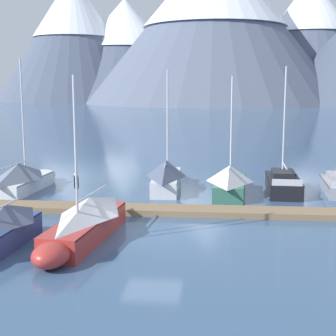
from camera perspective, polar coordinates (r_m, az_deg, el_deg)
ground_plane at (r=21.95m, az=-1.78°, el=-7.72°), size 700.00×700.00×0.00m
mountain_west_summit at (r=210.63m, az=-10.65°, el=14.67°), size 61.79×61.79×49.63m
mountain_central_massif at (r=211.23m, az=-4.90°, el=13.48°), size 70.17×70.17×40.78m
mountain_shoulder_ridge at (r=185.41m, az=5.31°, el=16.62°), size 91.58×91.58×55.92m
mountain_east_summit at (r=205.80m, az=15.80°, el=14.20°), size 64.53×64.53×47.29m
dock at (r=25.73m, az=-0.50°, el=-4.81°), size 21.87×1.98×0.30m
sailboat_nearest_berth at (r=32.30m, az=-16.04°, el=-1.01°), size 2.35×7.08×8.04m
sailboat_mid_dock_port at (r=21.36m, az=-9.50°, el=-6.05°), size 2.30×7.52×6.85m
sailboat_mid_dock_starboard at (r=31.39m, az=-0.14°, el=-0.78°), size 1.99×7.02×7.42m
sailboat_far_berth at (r=30.11m, az=7.06°, el=-1.40°), size 2.18×6.38×6.98m
sailboat_outer_slip at (r=31.65m, az=12.87°, el=-1.57°), size 2.02×5.97×7.57m
sailboat_end_of_dock at (r=32.53m, az=18.54°, el=-1.64°), size 1.78×5.77×9.07m
person_on_dock at (r=26.62m, az=-10.36°, el=-2.01°), size 0.34×0.56×1.69m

